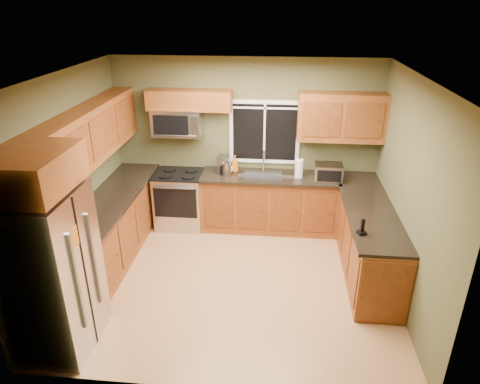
% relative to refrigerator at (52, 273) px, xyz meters
% --- Properties ---
extents(floor, '(4.20, 4.20, 0.00)m').
position_rel_refrigerator_xyz_m(floor, '(1.74, 1.30, -0.90)').
color(floor, '#B07B4D').
rests_on(floor, ground).
extents(ceiling, '(4.20, 4.20, 0.00)m').
position_rel_refrigerator_xyz_m(ceiling, '(1.74, 1.30, 1.80)').
color(ceiling, white).
rests_on(ceiling, back_wall).
extents(back_wall, '(4.20, 0.00, 4.20)m').
position_rel_refrigerator_xyz_m(back_wall, '(1.74, 3.10, 0.45)').
color(back_wall, brown).
rests_on(back_wall, ground).
extents(front_wall, '(4.20, 0.00, 4.20)m').
position_rel_refrigerator_xyz_m(front_wall, '(1.74, -0.50, 0.45)').
color(front_wall, brown).
rests_on(front_wall, ground).
extents(left_wall, '(0.00, 3.60, 3.60)m').
position_rel_refrigerator_xyz_m(left_wall, '(-0.36, 1.30, 0.45)').
color(left_wall, brown).
rests_on(left_wall, ground).
extents(right_wall, '(0.00, 3.60, 3.60)m').
position_rel_refrigerator_xyz_m(right_wall, '(3.84, 1.30, 0.45)').
color(right_wall, brown).
rests_on(right_wall, ground).
extents(window, '(1.12, 0.03, 1.02)m').
position_rel_refrigerator_xyz_m(window, '(2.04, 3.08, 0.65)').
color(window, white).
rests_on(window, back_wall).
extents(base_cabinets_left, '(0.60, 2.65, 0.90)m').
position_rel_refrigerator_xyz_m(base_cabinets_left, '(-0.06, 1.78, -0.45)').
color(base_cabinets_left, brown).
rests_on(base_cabinets_left, ground).
extents(countertop_left, '(0.65, 2.65, 0.04)m').
position_rel_refrigerator_xyz_m(countertop_left, '(-0.04, 1.78, 0.02)').
color(countertop_left, black).
rests_on(countertop_left, base_cabinets_left).
extents(base_cabinets_back, '(2.17, 0.60, 0.90)m').
position_rel_refrigerator_xyz_m(base_cabinets_back, '(2.15, 2.80, -0.45)').
color(base_cabinets_back, brown).
rests_on(base_cabinets_back, ground).
extents(countertop_back, '(2.17, 0.65, 0.04)m').
position_rel_refrigerator_xyz_m(countertop_back, '(2.15, 2.78, 0.02)').
color(countertop_back, black).
rests_on(countertop_back, base_cabinets_back).
extents(base_cabinets_peninsula, '(0.60, 2.52, 0.90)m').
position_rel_refrigerator_xyz_m(base_cabinets_peninsula, '(3.54, 1.84, -0.45)').
color(base_cabinets_peninsula, brown).
rests_on(base_cabinets_peninsula, ground).
extents(countertop_peninsula, '(0.65, 2.50, 0.04)m').
position_rel_refrigerator_xyz_m(countertop_peninsula, '(3.51, 1.85, 0.02)').
color(countertop_peninsula, black).
rests_on(countertop_peninsula, base_cabinets_peninsula).
extents(upper_cabinets_left, '(0.33, 2.65, 0.72)m').
position_rel_refrigerator_xyz_m(upper_cabinets_left, '(-0.20, 1.78, 0.96)').
color(upper_cabinets_left, brown).
rests_on(upper_cabinets_left, left_wall).
extents(upper_cabinets_back_left, '(1.30, 0.33, 0.30)m').
position_rel_refrigerator_xyz_m(upper_cabinets_back_left, '(0.89, 2.94, 1.17)').
color(upper_cabinets_back_left, brown).
rests_on(upper_cabinets_back_left, back_wall).
extents(upper_cabinets_back_right, '(1.30, 0.33, 0.72)m').
position_rel_refrigerator_xyz_m(upper_cabinets_back_right, '(3.19, 2.94, 0.96)').
color(upper_cabinets_back_right, brown).
rests_on(upper_cabinets_back_right, back_wall).
extents(upper_cabinet_over_fridge, '(0.72, 0.90, 0.38)m').
position_rel_refrigerator_xyz_m(upper_cabinet_over_fridge, '(-0.00, 0.00, 1.13)').
color(upper_cabinet_over_fridge, brown).
rests_on(upper_cabinet_over_fridge, left_wall).
extents(refrigerator, '(0.74, 0.90, 1.80)m').
position_rel_refrigerator_xyz_m(refrigerator, '(0.00, 0.00, 0.00)').
color(refrigerator, '#B7B7BC').
rests_on(refrigerator, ground).
extents(range, '(0.76, 0.69, 0.94)m').
position_rel_refrigerator_xyz_m(range, '(0.69, 2.77, -0.43)').
color(range, '#B7B7BC').
rests_on(range, ground).
extents(microwave, '(0.76, 0.41, 0.42)m').
position_rel_refrigerator_xyz_m(microwave, '(0.69, 2.91, 0.83)').
color(microwave, '#B7B7BC').
rests_on(microwave, back_wall).
extents(sink, '(0.60, 0.42, 0.36)m').
position_rel_refrigerator_xyz_m(sink, '(2.04, 2.79, 0.05)').
color(sink, slate).
rests_on(sink, countertop_back).
extents(toaster_oven, '(0.42, 0.33, 0.26)m').
position_rel_refrigerator_xyz_m(toaster_oven, '(3.04, 2.67, 0.17)').
color(toaster_oven, '#B7B7BC').
rests_on(toaster_oven, countertop_back).
extents(coffee_maker, '(0.18, 0.24, 0.28)m').
position_rel_refrigerator_xyz_m(coffee_maker, '(1.41, 2.82, 0.17)').
color(coffee_maker, slate).
rests_on(coffee_maker, countertop_back).
extents(kettle, '(0.16, 0.16, 0.25)m').
position_rel_refrigerator_xyz_m(kettle, '(1.48, 2.72, 0.16)').
color(kettle, '#B7B7BC').
rests_on(kettle, countertop_back).
extents(paper_towel_roll, '(0.16, 0.16, 0.32)m').
position_rel_refrigerator_xyz_m(paper_towel_roll, '(2.60, 2.75, 0.19)').
color(paper_towel_roll, white).
rests_on(paper_towel_roll, countertop_back).
extents(soap_bottle_a, '(0.14, 0.14, 0.28)m').
position_rel_refrigerator_xyz_m(soap_bottle_a, '(1.59, 2.88, 0.18)').
color(soap_bottle_a, '#C86112').
rests_on(soap_bottle_a, countertop_back).
extents(soap_bottle_c, '(0.18, 0.18, 0.18)m').
position_rel_refrigerator_xyz_m(soap_bottle_c, '(1.49, 2.82, 0.13)').
color(soap_bottle_c, white).
rests_on(soap_bottle_c, countertop_back).
extents(cordless_phone, '(0.12, 0.12, 0.20)m').
position_rel_refrigerator_xyz_m(cordless_phone, '(3.29, 1.05, 0.10)').
color(cordless_phone, black).
rests_on(cordless_phone, countertop_peninsula).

